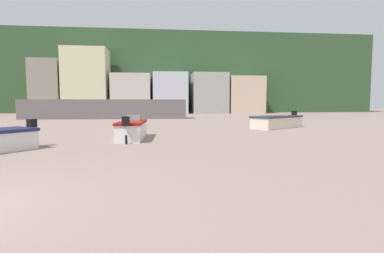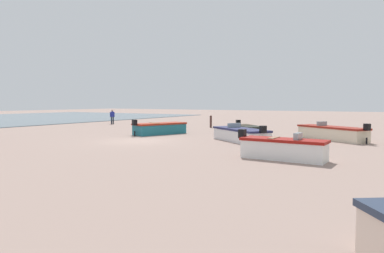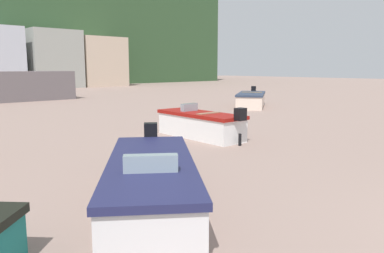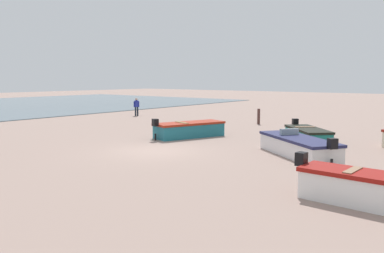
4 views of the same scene
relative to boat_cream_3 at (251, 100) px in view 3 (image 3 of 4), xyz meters
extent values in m
cube|color=#9D9F97|center=(0.16, 31.11, 3.02)|extent=(5.99, 5.29, 6.93)
cube|color=beige|center=(6.48, 31.38, 2.75)|extent=(6.06, 5.83, 6.40)
cube|color=beige|center=(-0.01, -0.01, -0.07)|extent=(4.40, 3.72, 0.77)
cube|color=#28344A|center=(-0.01, -0.01, 0.37)|extent=(4.53, 3.84, 0.12)
cube|color=black|center=(1.90, 1.32, 0.55)|extent=(0.41, 0.42, 0.40)
cylinder|color=black|center=(1.90, 1.32, -0.26)|extent=(0.14, 0.14, 0.38)
cube|color=olive|center=(0.43, 0.30, 0.42)|extent=(0.94, 1.20, 0.08)
cube|color=silver|center=(-15.10, -9.79, -0.10)|extent=(3.87, 4.53, 0.71)
cube|color=#21234C|center=(-15.10, -9.79, 0.32)|extent=(3.99, 4.65, 0.12)
cube|color=black|center=(-13.65, -7.82, 0.50)|extent=(0.42, 0.42, 0.40)
cylinder|color=black|center=(-13.65, -7.82, -0.28)|extent=(0.14, 0.14, 0.35)
cube|color=#8C9EA8|center=(-15.57, -10.43, 0.52)|extent=(0.82, 0.68, 0.28)
cube|color=white|center=(-9.79, -5.54, -0.06)|extent=(1.26, 3.54, 0.78)
cube|color=maroon|center=(-9.79, -5.54, 0.39)|extent=(1.35, 3.65, 0.12)
cube|color=black|center=(-9.87, -7.47, 0.57)|extent=(0.33, 0.29, 0.40)
cylinder|color=black|center=(-9.87, -7.47, -0.26)|extent=(0.10, 0.10, 0.39)
cube|color=#8C9EA8|center=(-9.76, -4.93, 0.59)|extent=(0.68, 0.23, 0.28)
cube|color=#906D51|center=(-9.81, -5.98, 0.44)|extent=(0.96, 0.28, 0.08)
camera|label=1|loc=(-8.36, -20.71, 1.35)|focal=27.94mm
camera|label=2|loc=(4.77, -1.32, 2.01)|focal=32.28mm
camera|label=3|loc=(-19.11, -15.28, 2.04)|focal=35.63mm
camera|label=4|loc=(1.07, -2.97, 2.95)|focal=36.54mm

